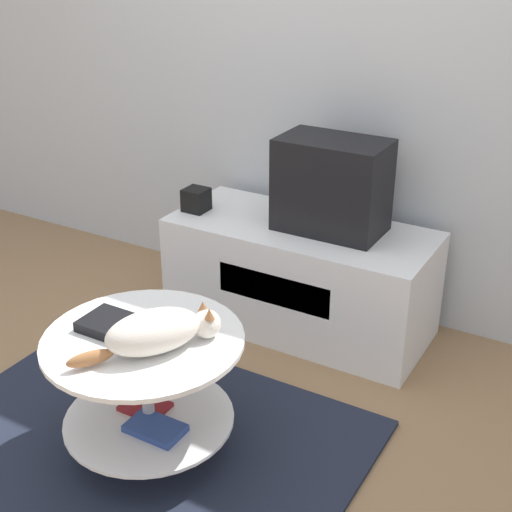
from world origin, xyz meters
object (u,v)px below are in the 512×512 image
object	(u,v)px
speaker	(196,200)
cat	(158,331)
tv	(332,186)
dvd_box	(113,325)

from	to	relation	value
speaker	cat	world-z (taller)	cat
tv	cat	size ratio (longest dim) A/B	1.03
tv	dvd_box	xyz separation A→B (m)	(-0.30, -1.16, -0.21)
tv	speaker	xyz separation A→B (m)	(-0.66, -0.11, -0.16)
tv	dvd_box	world-z (taller)	tv
dvd_box	tv	bearing A→B (deg)	75.64
speaker	dvd_box	bearing A→B (deg)	-70.90
cat	tv	bearing A→B (deg)	28.93
speaker	cat	bearing A→B (deg)	-61.63
speaker	cat	distance (m)	1.21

